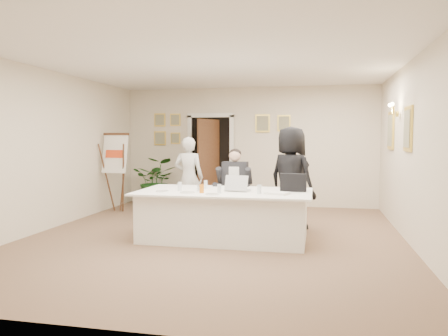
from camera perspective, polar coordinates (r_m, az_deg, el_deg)
floor at (r=7.16m, az=-1.31°, el=-9.05°), size 7.00×7.00×0.00m
ceiling at (r=7.07m, az=-1.35°, el=13.64°), size 6.00×7.00×0.02m
wall_back at (r=10.41m, az=3.14°, el=2.81°), size 6.00×0.10×2.80m
wall_front at (r=3.66m, az=-14.10°, el=0.50°), size 6.00×0.10×2.80m
wall_left at (r=8.21m, az=-22.18°, el=2.20°), size 0.10×7.00×2.80m
wall_right at (r=6.93m, az=23.61°, el=1.88°), size 0.10×7.00×2.80m
doorway at (r=10.42m, az=-1.82°, el=0.85°), size 1.14×0.86×2.20m
pictures_back_wall at (r=10.54m, az=-1.20°, el=5.27°), size 3.40×0.06×0.80m
pictures_right_wall at (r=8.10m, az=21.77°, el=4.67°), size 0.06×2.20×0.80m
wall_sconce at (r=8.10m, az=21.34°, el=7.15°), size 0.20×0.30×0.24m
conference_table at (r=6.96m, az=0.05°, el=-6.11°), size 2.72×1.45×0.78m
seated_man at (r=7.88m, az=1.40°, el=-2.55°), size 0.64×0.68×1.43m
flip_chart at (r=9.74m, az=-13.73°, el=-1.05°), size 0.60×0.40×1.68m
standing_man at (r=8.77m, az=-4.64°, el=-1.24°), size 0.61×0.42×1.63m
standing_woman at (r=7.73m, az=8.75°, el=-1.33°), size 1.05×0.97×1.81m
potted_palm at (r=10.74m, az=-8.83°, el=-1.62°), size 1.15×1.03×1.14m
laptop at (r=6.88m, az=1.82°, el=-1.85°), size 0.42×0.43×0.28m
laptop_bag at (r=6.89m, az=9.04°, el=-1.89°), size 0.41×0.14×0.28m
paper_stack at (r=6.53m, az=6.94°, el=-3.28°), size 0.39×0.33×0.03m
plate_left at (r=6.85m, az=-8.06°, el=-3.03°), size 0.23×0.23×0.01m
plate_mid at (r=6.68m, az=-4.82°, el=-3.18°), size 0.29×0.29×0.01m
plate_near at (r=6.44m, az=-1.53°, el=-3.44°), size 0.22×0.22×0.01m
glass_a at (r=6.93m, az=-5.81°, el=-2.40°), size 0.08×0.08×0.14m
glass_b at (r=6.57m, az=-0.62°, el=-2.73°), size 0.06×0.06×0.14m
glass_c at (r=6.53m, az=4.63°, el=-2.79°), size 0.07×0.07×0.14m
glass_d at (r=7.19m, az=-2.40°, el=-2.16°), size 0.07×0.07×0.14m
oj_glass at (r=6.63m, az=-2.93°, el=-2.72°), size 0.08×0.08×0.13m
steel_jug at (r=6.86m, az=-3.17°, el=-2.58°), size 0.11×0.11×0.11m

